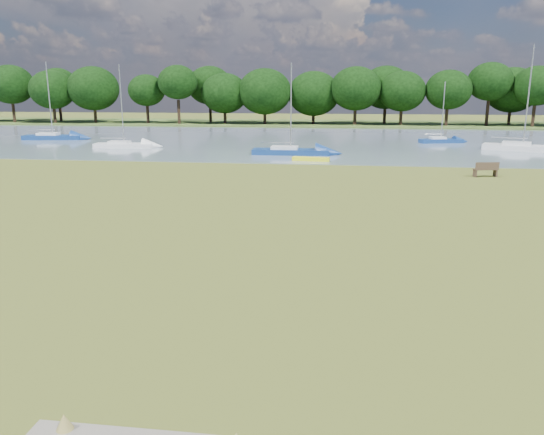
# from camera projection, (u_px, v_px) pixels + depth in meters

# --- Properties ---
(ground) EXTENTS (220.00, 220.00, 0.00)m
(ground) POSITION_uv_depth(u_px,v_px,m) (260.00, 240.00, 21.30)
(ground) COLOR olive
(river) EXTENTS (220.00, 40.00, 0.10)m
(river) POSITION_uv_depth(u_px,v_px,m) (315.00, 141.00, 61.75)
(river) COLOR slate
(river) RESTS_ON ground
(far_bank) EXTENTS (220.00, 20.00, 0.40)m
(far_bank) POSITION_uv_depth(u_px,v_px,m) (325.00, 124.00, 90.64)
(far_bank) COLOR #4C6626
(far_bank) RESTS_ON ground
(riverbank_bench) EXTENTS (1.74, 0.83, 1.03)m
(riverbank_bench) POSITION_uv_depth(u_px,v_px,m) (486.00, 169.00, 36.45)
(riverbank_bench) COLOR brown
(riverbank_bench) RESTS_ON ground
(kayak) EXTENTS (3.16, 1.09, 0.31)m
(kayak) POSITION_uv_depth(u_px,v_px,m) (311.00, 159.00, 44.29)
(kayak) COLOR #FAFC21
(kayak) RESTS_ON river
(tree_line) EXTENTS (137.64, 8.53, 10.33)m
(tree_line) POSITION_uv_depth(u_px,v_px,m) (311.00, 87.00, 85.62)
(tree_line) COLOR black
(tree_line) RESTS_ON far_bank
(sailboat_0) EXTENTS (7.52, 4.52, 9.89)m
(sailboat_0) POSITION_uv_depth(u_px,v_px,m) (522.00, 145.00, 51.57)
(sailboat_0) COLOR white
(sailboat_0) RESTS_ON river
(sailboat_1) EXTENTS (7.02, 2.10, 8.10)m
(sailboat_1) POSITION_uv_depth(u_px,v_px,m) (290.00, 150.00, 48.53)
(sailboat_1) COLOR navy
(sailboat_1) RESTS_ON river
(sailboat_3) EXTENTS (6.12, 2.22, 8.22)m
(sailboat_3) POSITION_uv_depth(u_px,v_px,m) (123.00, 144.00, 54.31)
(sailboat_3) COLOR white
(sailboat_3) RESTS_ON river
(sailboat_4) EXTENTS (6.93, 2.93, 8.89)m
(sailboat_4) POSITION_uv_depth(u_px,v_px,m) (52.00, 135.00, 62.66)
(sailboat_4) COLOR navy
(sailboat_4) RESTS_ON river
(sailboat_5) EXTENTS (4.93, 2.55, 6.62)m
(sailboat_5) POSITION_uv_depth(u_px,v_px,m) (440.00, 139.00, 58.84)
(sailboat_5) COLOR navy
(sailboat_5) RESTS_ON river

